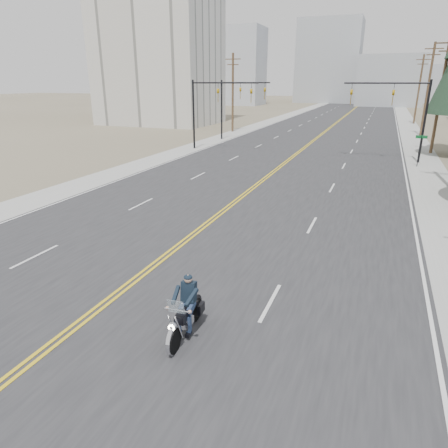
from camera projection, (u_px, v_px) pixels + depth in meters
ground_plane at (61, 338)px, 11.24m from camera, size 400.00×400.00×0.00m
road at (338, 121)px, 72.62m from camera, size 20.00×200.00×0.01m
sidewalk_left at (277, 119)px, 76.56m from camera, size 3.00×200.00×0.01m
sidewalk_right at (407, 123)px, 68.68m from camera, size 3.00×200.00×0.01m
traffic_mast_left at (211, 101)px, 40.71m from camera, size 7.10×0.26×7.00m
traffic_mast_right at (402, 105)px, 34.56m from camera, size 7.10×0.26×7.00m
traffic_mast_far at (235, 99)px, 47.86m from camera, size 6.10×0.26×7.00m
street_sign at (420, 145)px, 33.24m from camera, size 0.90×0.06×2.62m
utility_pole_c at (441, 94)px, 38.35m from camera, size 2.20×0.30×11.00m
utility_pole_d at (428, 88)px, 51.42m from camera, size 2.20×0.30×11.50m
utility_pole_e at (419, 88)px, 66.41m from camera, size 2.20×0.30×11.00m
utility_pole_left at (233, 92)px, 55.77m from camera, size 2.20×0.30×10.50m
apartment_block at (158, 27)px, 64.01m from camera, size 18.00×14.00×30.00m
haze_bldg_a at (239, 67)px, 120.37m from camera, size 14.00×12.00×22.00m
haze_bldg_b at (390, 81)px, 115.76m from camera, size 18.00×14.00×14.00m
haze_bldg_d at (329, 62)px, 133.74m from camera, size 20.00×15.00×26.00m
haze_bldg_e at (445, 84)px, 132.19m from camera, size 14.00×14.00×12.00m
haze_bldg_f at (213, 78)px, 139.67m from camera, size 12.00×12.00×16.00m
motorcyclist at (185, 308)px, 11.10m from camera, size 1.14×2.32×1.76m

